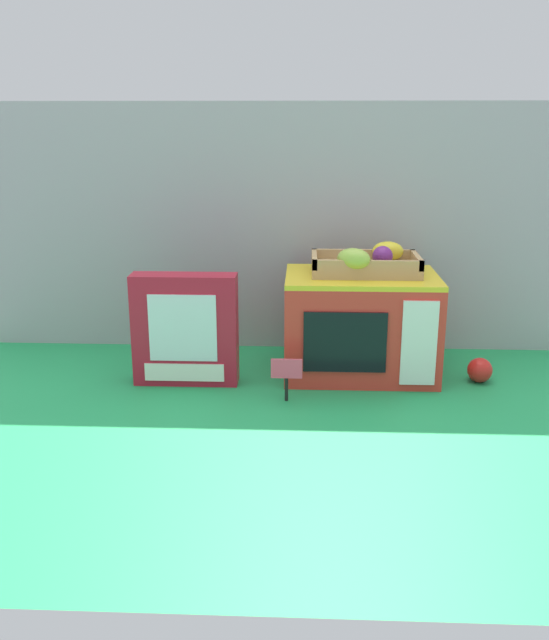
# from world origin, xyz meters

# --- Properties ---
(ground_plane) EXTENTS (1.70, 1.70, 0.00)m
(ground_plane) POSITION_xyz_m (0.00, 0.00, 0.00)
(ground_plane) COLOR #219E54
(ground_plane) RESTS_ON ground
(display_back_panel) EXTENTS (1.61, 0.03, 0.66)m
(display_back_panel) POSITION_xyz_m (0.00, 0.26, 0.33)
(display_back_panel) COLOR #A0A3A8
(display_back_panel) RESTS_ON ground
(toy_microwave) EXTENTS (0.37, 0.25, 0.25)m
(toy_microwave) POSITION_xyz_m (0.22, 0.05, 0.13)
(toy_microwave) COLOR red
(toy_microwave) RESTS_ON ground
(food_groups_crate) EXTENTS (0.26, 0.17, 0.07)m
(food_groups_crate) POSITION_xyz_m (0.23, 0.06, 0.28)
(food_groups_crate) COLOR tan
(food_groups_crate) RESTS_ON toy_microwave
(cookie_set_box) EXTENTS (0.25, 0.07, 0.27)m
(cookie_set_box) POSITION_xyz_m (-0.20, -0.04, 0.13)
(cookie_set_box) COLOR #B2192D
(cookie_set_box) RESTS_ON ground
(price_sign) EXTENTS (0.07, 0.01, 0.10)m
(price_sign) POSITION_xyz_m (0.04, -0.15, 0.07)
(price_sign) COLOR black
(price_sign) RESTS_ON ground
(loose_toy_apple) EXTENTS (0.06, 0.06, 0.06)m
(loose_toy_apple) POSITION_xyz_m (0.50, -0.01, 0.03)
(loose_toy_apple) COLOR red
(loose_toy_apple) RESTS_ON ground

